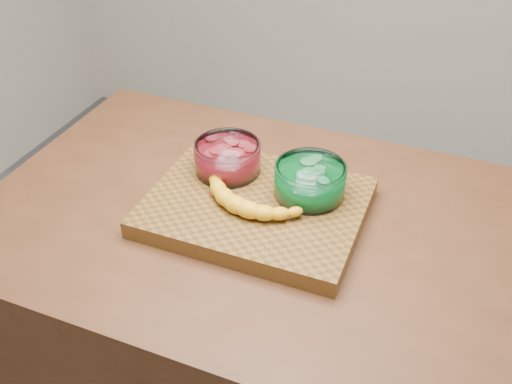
% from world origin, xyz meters
% --- Properties ---
extents(counter, '(1.20, 0.80, 0.90)m').
position_xyz_m(counter, '(0.00, 0.00, 0.45)').
color(counter, '#4F2C17').
rests_on(counter, ground).
extents(cutting_board, '(0.45, 0.35, 0.04)m').
position_xyz_m(cutting_board, '(0.00, 0.00, 0.92)').
color(cutting_board, brown).
rests_on(cutting_board, counter).
extents(bowl_red, '(0.15, 0.15, 0.07)m').
position_xyz_m(bowl_red, '(-0.10, 0.08, 0.97)').
color(bowl_red, white).
rests_on(bowl_red, cutting_board).
extents(bowl_green, '(0.15, 0.15, 0.07)m').
position_xyz_m(bowl_green, '(0.10, 0.06, 0.97)').
color(bowl_green, white).
rests_on(bowl_green, cutting_board).
extents(banana, '(0.27, 0.16, 0.04)m').
position_xyz_m(banana, '(-0.01, -0.01, 0.96)').
color(banana, '#EFA715').
rests_on(banana, cutting_board).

